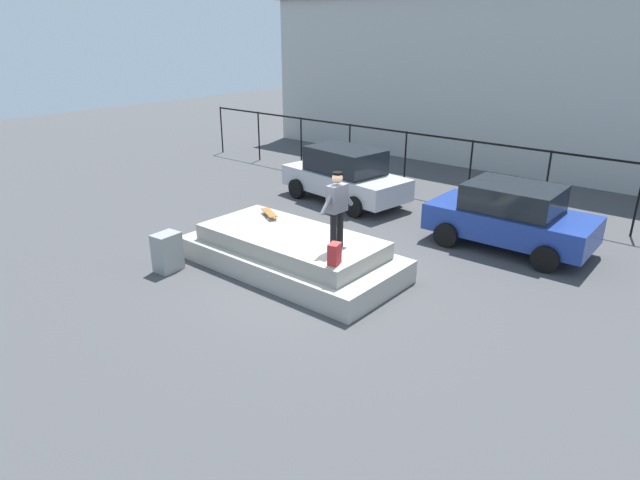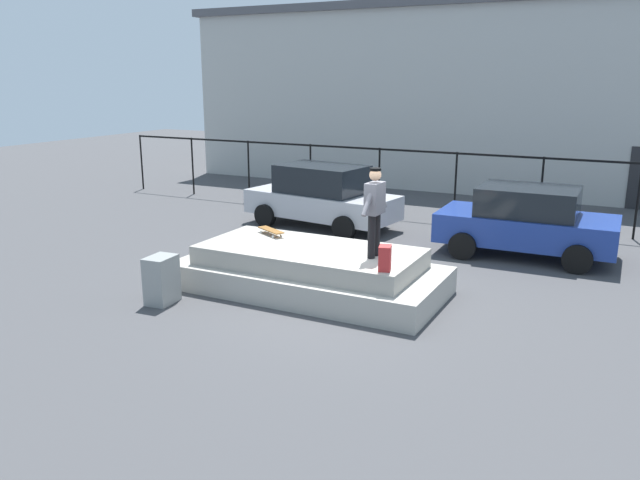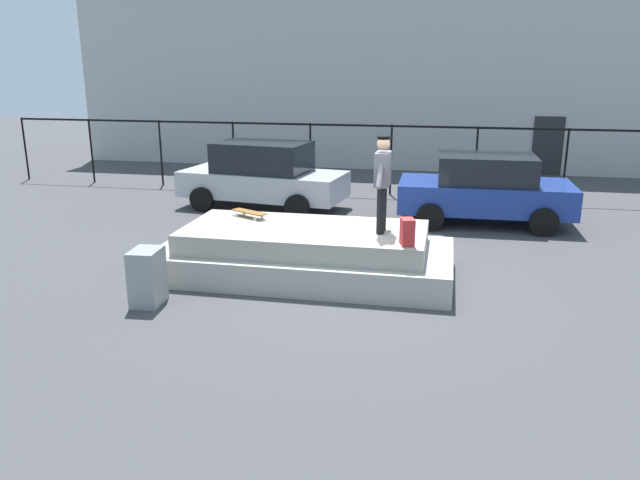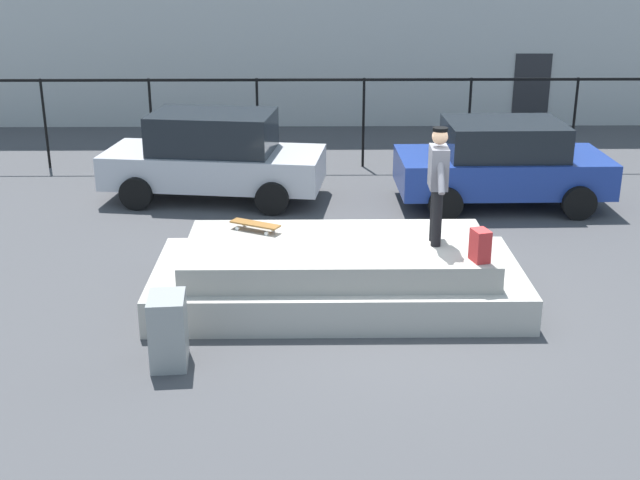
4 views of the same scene
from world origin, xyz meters
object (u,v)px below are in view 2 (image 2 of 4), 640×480
backpack (385,258)px  car_silver_sedan_near (322,196)px  skateboard (271,230)px  skateboarder (375,206)px  car_blue_sedan_mid (527,221)px  utility_box (162,280)px

backpack → car_silver_sedan_near: bearing=20.5°
skateboard → car_silver_sedan_near: (-1.10, 4.53, -0.11)m
skateboarder → car_blue_sedan_mid: 5.13m
skateboard → backpack: backpack is taller
car_blue_sedan_mid → utility_box: car_blue_sedan_mid is taller
skateboarder → backpack: skateboarder is taller
car_silver_sedan_near → car_blue_sedan_mid: size_ratio=1.11×
skateboard → utility_box: size_ratio=0.86×
skateboard → utility_box: (-0.93, -2.42, -0.54)m
car_blue_sedan_mid → utility_box: size_ratio=4.50×
backpack → utility_box: 4.22m
skateboard → car_blue_sedan_mid: car_blue_sedan_mid is taller
skateboard → car_blue_sedan_mid: (4.56, 4.06, -0.14)m
skateboard → car_silver_sedan_near: car_silver_sedan_near is taller
car_blue_sedan_mid → skateboarder: bearing=-113.2°
car_silver_sedan_near → utility_box: (0.17, -6.95, -0.43)m
car_silver_sedan_near → car_blue_sedan_mid: 5.68m
utility_box → backpack: bearing=11.5°
skateboarder → car_blue_sedan_mid: (1.98, 4.62, -1.01)m
skateboard → backpack: (3.08, -1.26, 0.12)m
skateboard → skateboarder: bearing=-12.2°
car_blue_sedan_mid → skateboard: bearing=-138.3°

